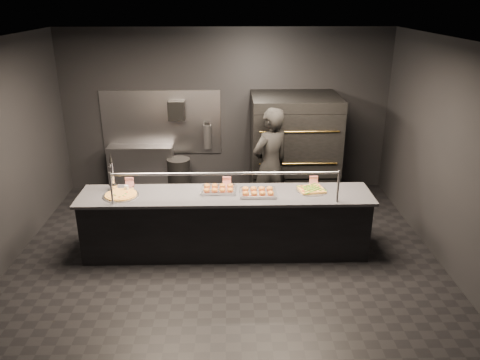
# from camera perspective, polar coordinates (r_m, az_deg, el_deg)

# --- Properties ---
(room) EXTENTS (6.04, 6.00, 3.00)m
(room) POSITION_cam_1_polar(r_m,az_deg,el_deg) (6.38, -2.03, 3.22)
(room) COLOR black
(room) RESTS_ON ground
(service_counter) EXTENTS (4.10, 0.78, 1.37)m
(service_counter) POSITION_cam_1_polar(r_m,az_deg,el_deg) (6.74, -1.72, -5.26)
(service_counter) COLOR black
(service_counter) RESTS_ON ground
(pizza_oven) EXTENTS (1.50, 1.23, 1.91)m
(pizza_oven) POSITION_cam_1_polar(r_m,az_deg,el_deg) (8.38, 6.54, 3.84)
(pizza_oven) COLOR black
(pizza_oven) RESTS_ON ground
(prep_shelf) EXTENTS (1.20, 0.35, 0.90)m
(prep_shelf) POSITION_cam_1_polar(r_m,az_deg,el_deg) (9.02, -11.88, 1.34)
(prep_shelf) COLOR #99999E
(prep_shelf) RESTS_ON ground
(towel_dispenser) EXTENTS (0.30, 0.20, 0.35)m
(towel_dispenser) POSITION_cam_1_polar(r_m,az_deg,el_deg) (8.67, -7.76, 8.39)
(towel_dispenser) COLOR black
(towel_dispenser) RESTS_ON room
(fire_extinguisher) EXTENTS (0.14, 0.14, 0.51)m
(fire_extinguisher) POSITION_cam_1_polar(r_m,az_deg,el_deg) (8.77, -4.00, 5.36)
(fire_extinguisher) COLOR #B2B2B7
(fire_extinguisher) RESTS_ON room
(beer_tap) EXTENTS (0.14, 0.20, 0.55)m
(beer_tap) POSITION_cam_1_polar(r_m,az_deg,el_deg) (6.87, -15.24, 0.09)
(beer_tap) COLOR silver
(beer_tap) RESTS_ON service_counter
(round_pizza) EXTENTS (0.50, 0.50, 0.03)m
(round_pizza) POSITION_cam_1_polar(r_m,az_deg,el_deg) (6.68, -14.31, -1.76)
(round_pizza) COLOR silver
(round_pizza) RESTS_ON service_counter
(slider_tray_a) EXTENTS (0.52, 0.40, 0.08)m
(slider_tray_a) POSITION_cam_1_polar(r_m,az_deg,el_deg) (6.63, -2.63, -1.09)
(slider_tray_a) COLOR silver
(slider_tray_a) RESTS_ON service_counter
(slider_tray_b) EXTENTS (0.50, 0.37, 0.08)m
(slider_tray_b) POSITION_cam_1_polar(r_m,az_deg,el_deg) (6.53, 2.20, -1.47)
(slider_tray_b) COLOR silver
(slider_tray_b) RESTS_ON service_counter
(square_pizza) EXTENTS (0.43, 0.43, 0.05)m
(square_pizza) POSITION_cam_1_polar(r_m,az_deg,el_deg) (6.71, 8.69, -1.16)
(square_pizza) COLOR silver
(square_pizza) RESTS_ON service_counter
(condiment_jar) EXTENTS (0.14, 0.06, 0.09)m
(condiment_jar) POSITION_cam_1_polar(r_m,az_deg,el_deg) (6.78, -13.43, -1.03)
(condiment_jar) COLOR silver
(condiment_jar) RESTS_ON service_counter
(tent_cards) EXTENTS (2.79, 0.04, 0.15)m
(tent_cards) POSITION_cam_1_polar(r_m,az_deg,el_deg) (6.77, -2.01, -0.18)
(tent_cards) COLOR white
(tent_cards) RESTS_ON service_counter
(trash_bin) EXTENTS (0.43, 0.43, 0.71)m
(trash_bin) POSITION_cam_1_polar(r_m,az_deg,el_deg) (8.77, -7.42, 0.36)
(trash_bin) COLOR black
(trash_bin) RESTS_ON ground
(worker) EXTENTS (0.83, 0.77, 1.90)m
(worker) POSITION_cam_1_polar(r_m,az_deg,el_deg) (7.55, 3.69, 1.77)
(worker) COLOR black
(worker) RESTS_ON ground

